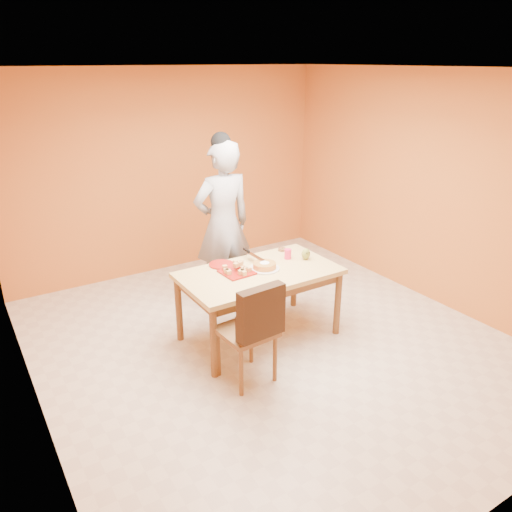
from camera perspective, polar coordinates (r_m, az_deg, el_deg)
floor at (r=5.31m, az=1.83°, el=-9.90°), size 5.00×5.00×0.00m
ceiling at (r=4.53m, az=2.26°, el=20.66°), size 5.00×5.00×0.00m
wall_back at (r=6.89m, az=-9.86°, el=9.38°), size 4.50×0.00×4.50m
wall_left at (r=4.01m, az=-25.67°, el=-1.42°), size 0.00×5.00×5.00m
wall_right at (r=6.25m, az=19.52°, el=7.21°), size 0.00×5.00×5.00m
dining_table at (r=5.12m, az=0.37°, el=-2.70°), size 1.60×0.90×0.76m
dining_chair at (r=4.50m, az=-0.97°, el=-8.39°), size 0.49×0.57×1.01m
pastry_pile at (r=5.01m, az=-2.20°, el=-1.33°), size 0.27×0.27×0.09m
person at (r=5.80m, az=-3.80°, el=3.56°), size 0.72×0.48×1.96m
pastry_platter at (r=5.03m, az=-2.19°, el=-1.88°), size 0.32×0.32×0.02m
red_dinner_plate at (r=5.23m, az=-3.96°, el=-0.97°), size 0.34×0.34×0.02m
white_cake_plate at (r=5.13m, az=0.98°, el=-1.43°), size 0.38×0.38×0.01m
sponge_cake at (r=5.12m, az=0.98°, el=-1.10°), size 0.30×0.30×0.05m
cake_server at (r=5.25m, az=0.00°, el=-0.09°), size 0.06×0.28×0.01m
egg_ornament at (r=5.38m, az=5.71°, el=0.23°), size 0.11×0.09×0.12m
magenta_glass at (r=5.39m, az=3.66°, el=0.23°), size 0.10×0.10×0.11m
checker_tin at (r=5.62m, az=3.02°, el=0.75°), size 0.10×0.10×0.03m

